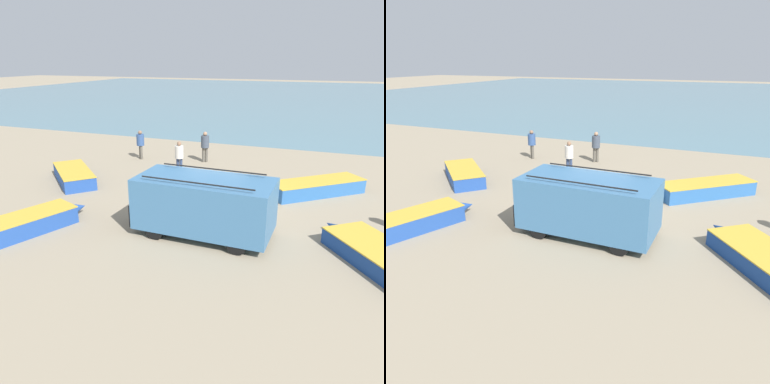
# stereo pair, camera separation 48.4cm
# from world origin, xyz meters

# --- Properties ---
(ground_plane) EXTENTS (200.00, 200.00, 0.00)m
(ground_plane) POSITION_xyz_m (0.00, 0.00, 0.00)
(ground_plane) COLOR gray
(sea_water) EXTENTS (120.00, 80.00, 0.01)m
(sea_water) POSITION_xyz_m (0.00, 52.00, 0.00)
(sea_water) COLOR slate
(sea_water) RESTS_ON ground_plane
(parked_van) EXTENTS (4.81, 2.24, 2.20)m
(parked_van) POSITION_xyz_m (0.28, -2.51, 1.15)
(parked_van) COLOR teal
(parked_van) RESTS_ON ground_plane
(fishing_rowboat_0) EXTENTS (4.77, 4.27, 0.66)m
(fishing_rowboat_0) POSITION_xyz_m (3.55, 3.13, 0.33)
(fishing_rowboat_0) COLOR #2D66AD
(fishing_rowboat_0) RESTS_ON ground_plane
(fishing_rowboat_1) EXTENTS (4.04, 3.80, 0.66)m
(fishing_rowboat_1) POSITION_xyz_m (-7.93, 0.89, 0.33)
(fishing_rowboat_1) COLOR #234CA3
(fishing_rowboat_1) RESTS_ON ground_plane
(fishing_rowboat_2) EXTENTS (3.65, 4.24, 0.57)m
(fishing_rowboat_2) POSITION_xyz_m (5.91, -2.53, 0.28)
(fishing_rowboat_2) COLOR navy
(fishing_rowboat_2) RESTS_ON ground_plane
(fishing_rowboat_3) EXTENTS (2.35, 4.00, 0.66)m
(fishing_rowboat_3) POSITION_xyz_m (-5.58, -4.39, 0.33)
(fishing_rowboat_3) COLOR #234CA3
(fishing_rowboat_3) RESTS_ON ground_plane
(fisherman_0) EXTENTS (0.46, 0.46, 1.74)m
(fisherman_0) POSITION_xyz_m (-3.43, 4.08, 1.04)
(fisherman_0) COLOR navy
(fisherman_0) RESTS_ON ground_plane
(fisherman_1) EXTENTS (0.46, 0.46, 1.76)m
(fisherman_1) POSITION_xyz_m (-6.85, 6.05, 1.05)
(fisherman_1) COLOR #5B564C
(fisherman_1) RESTS_ON ground_plane
(fisherman_3) EXTENTS (0.48, 0.48, 1.82)m
(fisherman_3) POSITION_xyz_m (-2.92, 6.81, 1.09)
(fisherman_3) COLOR #5B564C
(fisherman_3) RESTS_ON ground_plane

